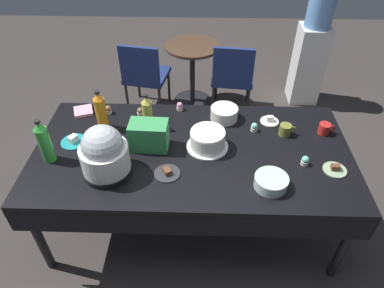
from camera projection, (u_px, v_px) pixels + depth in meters
The scene contains 26 objects.
ground at pixel (192, 217), 2.90m from camera, with size 9.00×9.00×0.00m, color #383330.
potluck_table at pixel (192, 156), 2.45m from camera, with size 2.20×1.10×0.75m.
frosted_layer_cake at pixel (208, 140), 2.39m from camera, with size 0.29×0.29×0.14m.
slow_cooker at pixel (104, 153), 2.14m from camera, with size 0.32×0.32×0.36m.
glass_salad_bowl at pixel (271, 182), 2.13m from camera, with size 0.21×0.21×0.07m, color #B2C6BC.
ceramic_snack_bowl at pixel (224, 113), 2.66m from camera, with size 0.21×0.21×0.10m, color silver.
dessert_plate_charcoal at pixel (167, 173), 2.23m from camera, with size 0.17×0.17×0.04m.
dessert_plate_white at pixel (270, 120), 2.65m from camera, with size 0.14×0.14×0.05m.
dessert_plate_sage at pixel (335, 169), 2.25m from camera, with size 0.15×0.15×0.05m.
dessert_plate_teal at pixel (74, 141), 2.46m from camera, with size 0.18×0.18×0.06m.
cupcake_cocoa at pixel (140, 112), 2.70m from camera, with size 0.05×0.05×0.07m.
cupcake_vanilla at pixel (180, 106), 2.76m from camera, with size 0.05×0.05×0.07m.
cupcake_rose at pixel (254, 127), 2.55m from camera, with size 0.05×0.05×0.07m.
cupcake_lemon at pixel (305, 161), 2.28m from camera, with size 0.05×0.05×0.07m.
cupcake_mint at pixel (108, 110), 2.72m from camera, with size 0.05×0.05×0.07m.
soda_bottle_ginger_ale at pixel (147, 113), 2.52m from camera, with size 0.07×0.07×0.29m.
soda_bottle_orange_juice at pixel (101, 111), 2.51m from camera, with size 0.08×0.08×0.32m.
soda_bottle_lime_soda at pixel (44, 142), 2.24m from camera, with size 0.08×0.08×0.33m.
coffee_mug_red at pixel (325, 129), 2.52m from camera, with size 0.12×0.08×0.08m.
coffee_mug_olive at pixel (286, 130), 2.51m from camera, with size 0.13×0.09×0.08m.
soda_carton at pixel (149, 135), 2.37m from camera, with size 0.26×0.16×0.20m, color #338C4C.
paper_napkin_stack at pixel (83, 111), 2.74m from camera, with size 0.14×0.14×0.02m, color pink.
maroon_chair_left at pixel (144, 73), 3.76m from camera, with size 0.51×0.51×0.85m.
maroon_chair_right at pixel (233, 75), 3.73m from camera, with size 0.49×0.49×0.85m.
round_cafe_table at pixel (192, 64), 3.91m from camera, with size 0.60×0.60×0.72m.
water_cooler at pixel (310, 54), 3.90m from camera, with size 0.32×0.32×1.24m.
Camera 1 is at (0.06, -1.81, 2.34)m, focal length 32.49 mm.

